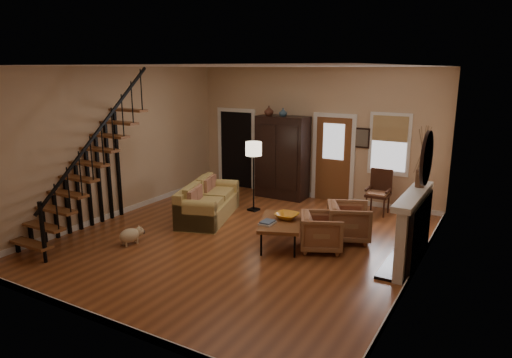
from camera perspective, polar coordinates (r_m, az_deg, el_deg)
The scene contains 15 objects.
room at distance 10.27m, azimuth 1.30°, elevation 3.82°, with size 7.00×7.33×3.30m.
staircase at distance 9.42m, azimuth -20.83°, elevation 2.61°, with size 0.94×2.80×3.20m, color brown, non-canonical shape.
fireplace at distance 8.14m, azimuth 19.28°, elevation -5.19°, with size 0.33×1.95×2.30m.
armoire at distance 11.70m, azimuth 3.32°, elevation 2.74°, with size 1.30×0.60×2.10m, color black, non-canonical shape.
vase_a at distance 11.60m, azimuth 1.62°, elevation 8.53°, with size 0.24×0.24×0.25m, color #4C2619.
vase_b at distance 11.42m, azimuth 3.40°, elevation 8.33°, with size 0.20×0.20×0.21m, color #334C60.
sofa at distance 10.21m, azimuth -5.94°, elevation -2.79°, with size 0.89×2.05×0.76m, color tan, non-canonical shape.
coffee_table at distance 8.67m, azimuth 3.10°, elevation -6.72°, with size 0.75×1.28×0.49m, color brown, non-canonical shape.
bowl at distance 8.67m, azimuth 3.87°, elevation -4.63°, with size 0.44×0.44×0.11m, color orange.
books at distance 8.37m, azimuth 1.45°, elevation -5.45°, with size 0.23×0.32×0.06m, color beige, non-canonical shape.
armchair_left at distance 8.49m, azimuth 8.19°, elevation -6.55°, with size 0.74×0.76×0.69m, color brown.
armchair_right at distance 9.03m, azimuth 11.54°, elevation -5.29°, with size 0.79×0.81×0.74m, color brown.
floor_lamp at distance 10.57m, azimuth -0.30°, elevation 0.28°, with size 0.37×0.37×1.63m, color black, non-canonical shape.
side_chair at distance 10.76m, azimuth 15.03°, elevation -1.63°, with size 0.54×0.54×1.02m, color #391D12, non-canonical shape.
dog at distance 9.02m, azimuth -15.52°, elevation -6.93°, with size 0.27×0.45×0.33m, color beige, non-canonical shape.
Camera 1 is at (4.43, -7.13, 3.26)m, focal length 32.00 mm.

